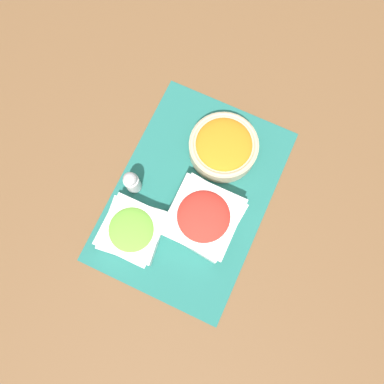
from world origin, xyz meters
name	(u,v)px	position (x,y,z in m)	size (l,w,h in m)	color
ground_plane	(192,195)	(0.00, 0.00, 0.00)	(3.00, 3.00, 0.00)	brown
placemat	(192,195)	(0.00, 0.00, 0.00)	(0.56, 0.39, 0.00)	#236B60
lettuce_bowl	(132,230)	(0.15, -0.10, 0.03)	(0.16, 0.16, 0.06)	white
tomato_bowl	(203,218)	(0.05, 0.05, 0.04)	(0.18, 0.18, 0.08)	white
carrot_bowl	(223,146)	(-0.15, 0.02, 0.04)	(0.18, 0.18, 0.07)	#C6B28E
pepper_shaker	(132,182)	(0.04, -0.15, 0.05)	(0.04, 0.04, 0.09)	silver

